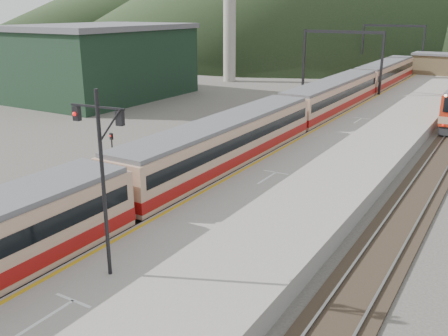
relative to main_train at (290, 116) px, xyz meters
The scene contains 11 objects.
track_main 6.35m from the main_train, 90.00° to the left, with size 2.60×200.00×0.23m.
track_far 8.08m from the main_train, 129.68° to the left, with size 2.60×200.00×0.23m.
platform 7.07m from the main_train, 35.71° to the left, with size 8.00×100.00×1.00m, color gray.
gantry_near 21.51m from the main_train, 97.72° to the left, with size 9.55×0.25×8.00m.
gantry_far 46.25m from the main_train, 93.54° to the left, with size 9.55×0.25×8.00m.
warehouse 29.22m from the main_train, 164.01° to the left, with size 14.50×20.50×8.60m.
station_shed 44.38m from the main_train, 82.75° to the left, with size 9.40×4.40×3.10m.
main_train is the anchor object (origin of this frame).
signal_mast 25.25m from the main_train, 81.69° to the right, with size 2.20×0.37×6.84m.
short_signal_b 8.17m from the main_train, 114.83° to the right, with size 0.24×0.19×2.27m.
short_signal_c 14.61m from the main_train, 122.58° to the right, with size 0.24×0.20×2.27m.
Camera 1 is at (15.63, -2.73, 10.36)m, focal length 40.00 mm.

